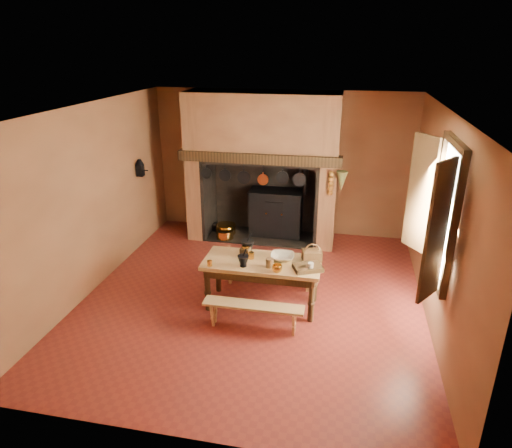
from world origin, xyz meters
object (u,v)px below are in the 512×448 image
(wicker_basket, at_px, (312,255))
(iron_range, at_px, (277,212))
(work_table, at_px, (262,268))
(bench_front, at_px, (253,311))
(coffee_grinder, at_px, (245,251))
(mixing_bowl, at_px, (282,257))

(wicker_basket, bearing_deg, iron_range, 95.30)
(iron_range, relative_size, work_table, 0.96)
(wicker_basket, bearing_deg, bench_front, -145.63)
(work_table, bearing_deg, coffee_grinder, 157.52)
(coffee_grinder, height_order, mixing_bowl, coffee_grinder)
(work_table, distance_m, coffee_grinder, 0.35)
(iron_range, height_order, coffee_grinder, iron_range)
(work_table, xyz_separation_m, mixing_bowl, (0.27, 0.10, 0.16))
(mixing_bowl, distance_m, wicker_basket, 0.42)
(iron_range, bearing_deg, mixing_bowl, -79.18)
(work_table, bearing_deg, wicker_basket, 14.28)
(mixing_bowl, height_order, wicker_basket, wicker_basket)
(coffee_grinder, relative_size, wicker_basket, 0.66)
(coffee_grinder, distance_m, wicker_basket, 0.96)
(bench_front, distance_m, wicker_basket, 1.17)
(coffee_grinder, bearing_deg, mixing_bowl, 7.35)
(iron_range, xyz_separation_m, bench_front, (0.21, -3.26, -0.20))
(mixing_bowl, bearing_deg, work_table, -159.56)
(work_table, height_order, wicker_basket, wicker_basket)
(work_table, bearing_deg, bench_front, -90.00)
(bench_front, height_order, mixing_bowl, mixing_bowl)
(bench_front, relative_size, wicker_basket, 4.39)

